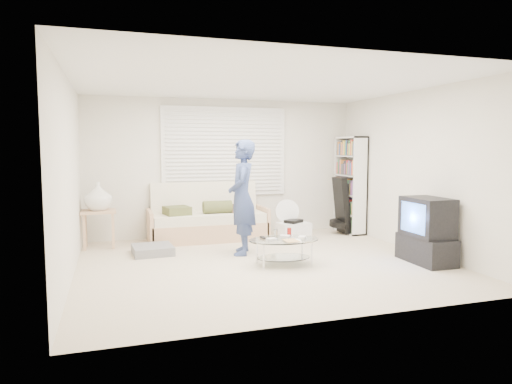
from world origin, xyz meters
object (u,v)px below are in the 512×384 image
object	(u,v)px
tv_unit	(427,231)
bookshelf	(350,185)
futon_sofa	(208,221)
coffee_table	(284,244)

from	to	relation	value
tv_unit	bookshelf	bearing A→B (deg)	87.02
futon_sofa	bookshelf	world-z (taller)	bookshelf
futon_sofa	bookshelf	bearing A→B (deg)	-3.12
tv_unit	coffee_table	world-z (taller)	tv_unit
futon_sofa	coffee_table	bearing A→B (deg)	-72.77
bookshelf	tv_unit	world-z (taller)	bookshelf
bookshelf	coffee_table	distance (m)	2.91
tv_unit	coffee_table	bearing A→B (deg)	166.22
futon_sofa	tv_unit	xyz separation A→B (m)	(2.60, -2.56, 0.12)
futon_sofa	coffee_table	size ratio (longest dim) A/B	2.02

